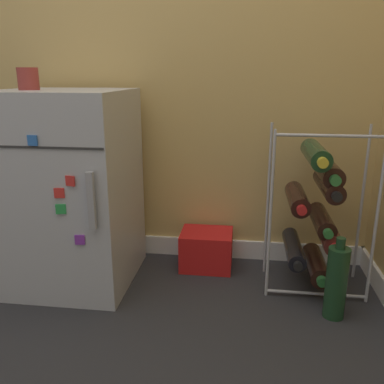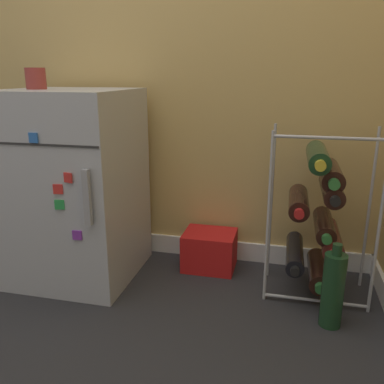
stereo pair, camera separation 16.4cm
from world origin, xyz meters
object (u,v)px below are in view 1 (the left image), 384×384
Objects in this scene: mini_fridge at (70,189)px; wine_rack at (317,210)px; fridge_top_cup at (28,79)px; loose_bottle_floor at (336,282)px; soda_box at (206,249)px.

mini_fridge reaches higher than wine_rack.
fridge_top_cup is (-1.12, -0.09, 0.51)m from wine_rack.
fridge_top_cup is 1.37m from loose_bottle_floor.
soda_box is 0.61m from loose_bottle_floor.
loose_bottle_floor is at bearing -6.18° from fridge_top_cup.
wine_rack reaches higher than soda_box.
mini_fridge reaches higher than soda_box.
wine_rack is 8.18× the size of fridge_top_cup.
wine_rack is at bearing 3.06° from mini_fridge.
fridge_top_cup is at bearing 173.82° from loose_bottle_floor.
mini_fridge is 1.10m from loose_bottle_floor.
loose_bottle_floor reaches higher than soda_box.
fridge_top_cup is (-0.11, -0.04, 0.44)m from mini_fridge.
wine_rack is 1.23m from fridge_top_cup.
mini_fridge is 0.66m from soda_box.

